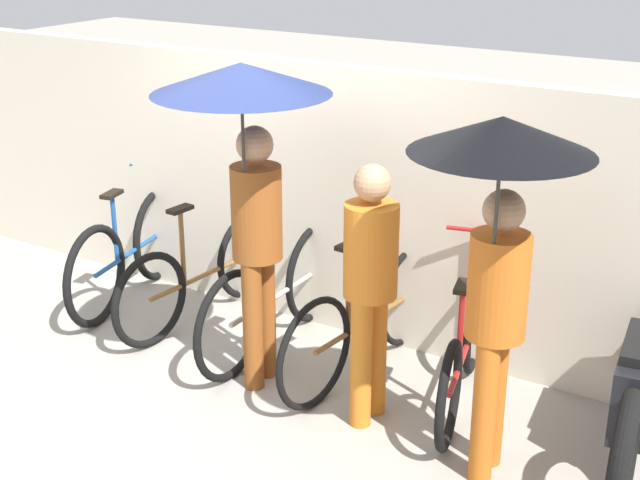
{
  "coord_description": "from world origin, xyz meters",
  "views": [
    {
      "loc": [
        3.29,
        -3.53,
        2.99
      ],
      "look_at": [
        0.53,
        0.91,
        1.0
      ],
      "focal_mm": 50.0,
      "sensor_mm": 36.0,
      "label": 1
    }
  ],
  "objects": [
    {
      "name": "ground_plane",
      "position": [
        0.0,
        0.0,
        0.0
      ],
      "size": [
        30.0,
        30.0,
        0.0
      ],
      "primitive_type": "plane",
      "color": "gray"
    },
    {
      "name": "back_wall",
      "position": [
        0.0,
        1.68,
        0.98
      ],
      "size": [
        11.94,
        0.12,
        1.96
      ],
      "color": "beige",
      "rests_on": "ground"
    },
    {
      "name": "parked_bicycle_0",
      "position": [
        -1.44,
        1.22,
        0.4
      ],
      "size": [
        0.54,
        1.71,
        0.99
      ],
      "rotation": [
        0.0,
        0.0,
        1.79
      ],
      "color": "black",
      "rests_on": "ground"
    },
    {
      "name": "parked_bicycle_1",
      "position": [
        -0.72,
        1.24,
        0.37
      ],
      "size": [
        0.44,
        1.77,
        1.11
      ],
      "rotation": [
        0.0,
        0.0,
        1.5
      ],
      "color": "black",
      "rests_on": "ground"
    },
    {
      "name": "parked_bicycle_2",
      "position": [
        -0.0,
        1.17,
        0.4
      ],
      "size": [
        0.44,
        1.82,
        1.09
      ],
      "rotation": [
        0.0,
        0.0,
        1.59
      ],
      "color": "black",
      "rests_on": "ground"
    },
    {
      "name": "parked_bicycle_3",
      "position": [
        0.72,
        1.17,
        0.39
      ],
      "size": [
        0.44,
        1.82,
        0.99
      ],
      "rotation": [
        0.0,
        0.0,
        1.47
      ],
      "color": "black",
      "rests_on": "ground"
    },
    {
      "name": "parked_bicycle_4",
      "position": [
        1.44,
        1.13,
        0.35
      ],
      "size": [
        0.56,
        1.58,
        1.02
      ],
      "rotation": [
        0.0,
        0.0,
        1.82
      ],
      "color": "black",
      "rests_on": "ground"
    },
    {
      "name": "pedestrian_leading",
      "position": [
        0.21,
        0.6,
        1.7
      ],
      "size": [
        1.06,
        1.06,
        2.13
      ],
      "rotation": [
        0.0,
        0.0,
        3.27
      ],
      "color": "brown",
      "rests_on": "ground"
    },
    {
      "name": "pedestrian_center",
      "position": [
        1.02,
        0.67,
        0.95
      ],
      "size": [
        0.32,
        0.32,
        1.62
      ],
      "rotation": [
        0.0,
        0.0,
        3.12
      ],
      "color": "#C66B1E",
      "rests_on": "ground"
    },
    {
      "name": "pedestrian_trailing",
      "position": [
        1.85,
        0.46,
        1.56
      ],
      "size": [
        0.91,
        0.91,
        2.05
      ],
      "rotation": [
        0.0,
        0.0,
        3.22
      ],
      "color": "#B25619",
      "rests_on": "ground"
    },
    {
      "name": "motorcycle",
      "position": [
        2.5,
        1.16,
        0.41
      ],
      "size": [
        0.58,
        2.09,
        0.93
      ],
      "rotation": [
        0.0,
        0.0,
        1.7
      ],
      "color": "black",
      "rests_on": "ground"
    }
  ]
}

